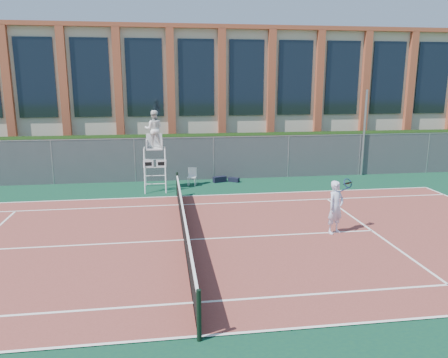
{
  "coord_description": "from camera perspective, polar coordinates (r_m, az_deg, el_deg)",
  "views": [
    {
      "loc": [
        -0.61,
        -13.31,
        5.03
      ],
      "look_at": [
        1.72,
        3.0,
        1.32
      ],
      "focal_mm": 35.0,
      "sensor_mm": 36.0,
      "label": 1
    }
  ],
  "objects": [
    {
      "name": "ground",
      "position": [
        14.24,
        -5.21,
        -8.04
      ],
      "size": [
        120.0,
        120.0,
        0.0
      ],
      "primitive_type": "plane",
      "color": "#233814"
    },
    {
      "name": "fence",
      "position": [
        22.46,
        -6.46,
        2.54
      ],
      "size": [
        40.0,
        0.06,
        2.2
      ],
      "primitive_type": null,
      "color": "#595E60",
      "rests_on": "ground"
    },
    {
      "name": "sports_bag_near",
      "position": [
        22.13,
        -0.57,
        -0.04
      ],
      "size": [
        0.73,
        0.47,
        0.29
      ],
      "primitive_type": "cube",
      "rotation": [
        0.0,
        0.0,
        0.32
      ],
      "color": "black",
      "rests_on": "apron"
    },
    {
      "name": "apron",
      "position": [
        15.18,
        -5.41,
        -6.7
      ],
      "size": [
        36.0,
        20.0,
        0.01
      ],
      "primitive_type": "cube",
      "color": "#0C362A",
      "rests_on": "ground"
    },
    {
      "name": "sports_bag_far",
      "position": [
        22.19,
        1.29,
        -0.09
      ],
      "size": [
        0.59,
        0.51,
        0.22
      ],
      "primitive_type": "cube",
      "rotation": [
        0.0,
        0.0,
        -0.62
      ],
      "color": "black",
      "rests_on": "apron"
    },
    {
      "name": "hedge",
      "position": [
        23.64,
        -6.55,
        3.04
      ],
      "size": [
        40.0,
        1.4,
        2.2
      ],
      "primitive_type": "cube",
      "color": "black",
      "rests_on": "ground"
    },
    {
      "name": "building",
      "position": [
        31.28,
        -7.14,
        10.97
      ],
      "size": [
        45.0,
        10.6,
        8.22
      ],
      "color": "beige",
      "rests_on": "ground"
    },
    {
      "name": "umpire_chair",
      "position": [
        20.49,
        -9.15,
        6.16
      ],
      "size": [
        1.05,
        1.62,
        3.77
      ],
      "color": "white",
      "rests_on": "ground"
    },
    {
      "name": "tennis_net",
      "position": [
        14.06,
        -5.26,
        -6.0
      ],
      "size": [
        0.1,
        11.3,
        1.1
      ],
      "color": "black",
      "rests_on": "ground"
    },
    {
      "name": "tennis_player",
      "position": [
        15.0,
        14.39,
        -3.57
      ],
      "size": [
        1.05,
        0.79,
        1.8
      ],
      "color": "silver",
      "rests_on": "tennis_court"
    },
    {
      "name": "tennis_court",
      "position": [
        14.23,
        -5.21,
        -7.97
      ],
      "size": [
        23.77,
        10.97,
        0.02
      ],
      "primitive_type": "cube",
      "color": "brown",
      "rests_on": "apron"
    },
    {
      "name": "plastic_chair",
      "position": [
        21.44,
        -4.18,
        0.53
      ],
      "size": [
        0.5,
        0.5,
        0.88
      ],
      "color": "silver",
      "rests_on": "apron"
    },
    {
      "name": "steel_pole",
      "position": [
        24.63,
        17.83,
        5.71
      ],
      "size": [
        0.12,
        0.12,
        4.59
      ],
      "primitive_type": "cylinder",
      "color": "#9EA0A5",
      "rests_on": "ground"
    }
  ]
}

